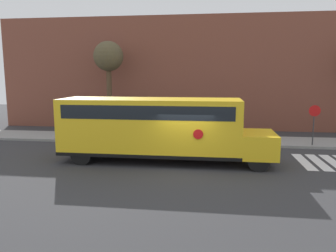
% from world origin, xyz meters
% --- Properties ---
extents(ground_plane, '(60.00, 60.00, 0.00)m').
position_xyz_m(ground_plane, '(0.00, 0.00, 0.00)').
color(ground_plane, '#333335').
extents(sidewalk_strip, '(44.00, 3.00, 0.15)m').
position_xyz_m(sidewalk_strip, '(0.00, 6.50, 0.07)').
color(sidewalk_strip, gray).
rests_on(sidewalk_strip, ground).
extents(building_backdrop, '(32.00, 4.00, 8.76)m').
position_xyz_m(building_backdrop, '(0.00, 13.00, 4.38)').
color(building_backdrop, brown).
rests_on(building_backdrop, ground).
extents(school_bus, '(10.28, 2.57, 3.10)m').
position_xyz_m(school_bus, '(-1.53, 1.11, 1.79)').
color(school_bus, yellow).
rests_on(school_bus, ground).
extents(stop_sign, '(0.65, 0.10, 2.51)m').
position_xyz_m(stop_sign, '(7.07, 5.42, 1.64)').
color(stop_sign, '#38383A').
rests_on(stop_sign, ground).
extents(tree_far_sidewalk, '(2.18, 2.18, 6.70)m').
position_xyz_m(tree_far_sidewalk, '(-6.43, 9.12, 5.40)').
color(tree_far_sidewalk, brown).
rests_on(tree_far_sidewalk, ground).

